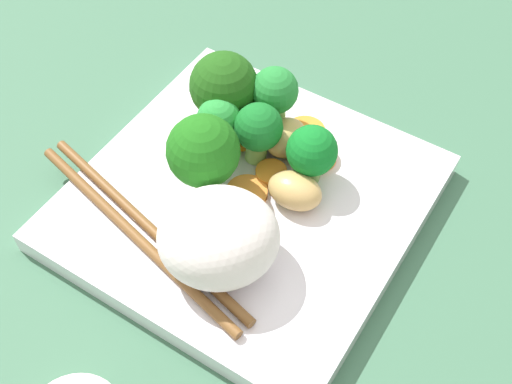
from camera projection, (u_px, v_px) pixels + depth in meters
ground_plane at (247, 217)px, 50.33cm from camera, size 110.00×110.00×2.00cm
square_plate at (247, 202)px, 48.81cm from camera, size 23.87×23.87×1.83cm
rice_mound at (219, 237)px, 42.32cm from camera, size 10.59×10.43×5.79cm
broccoli_floret_0 at (219, 122)px, 48.15cm from camera, size 3.23×3.23×5.12cm
broccoli_floret_1 at (274, 96)px, 49.27cm from camera, size 3.54×3.54×5.84cm
broccoli_floret_2 at (258, 130)px, 47.42cm from camera, size 3.52×3.52×5.53cm
broccoli_floret_3 at (203, 152)px, 45.25cm from camera, size 5.11×5.11×6.78cm
broccoli_floret_4 at (312, 152)px, 46.74cm from camera, size 3.68×3.68×4.93cm
broccoli_floret_5 at (224, 87)px, 49.22cm from camera, size 5.13×5.13×6.74cm
carrot_slice_0 at (318, 156)px, 49.90cm from camera, size 3.92×3.92×0.69cm
carrot_slice_1 at (305, 133)px, 51.29cm from camera, size 3.32×3.32×0.71cm
carrot_slice_2 at (190, 137)px, 51.16cm from camera, size 3.99×3.99×0.52cm
carrot_slice_3 at (242, 194)px, 47.80cm from camera, size 4.23×4.23×0.46cm
carrot_slice_4 at (271, 173)px, 48.88cm from camera, size 2.98×2.98×0.65cm
carrot_slice_5 at (242, 134)px, 51.35cm from camera, size 4.35×4.35×0.53cm
pepper_chunk_0 at (254, 106)px, 52.46cm from camera, size 4.08×4.08×1.60cm
chicken_piece_0 at (287, 138)px, 49.69cm from camera, size 3.09×3.62×2.61cm
chicken_piece_1 at (295, 191)px, 46.73cm from camera, size 4.26×3.30×2.46cm
chopstick_pair at (141, 230)px, 45.72cm from camera, size 20.76×6.17×0.73cm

